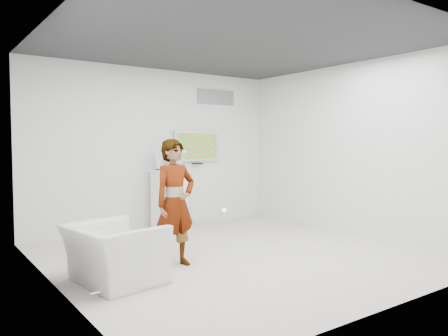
{
  "coord_description": "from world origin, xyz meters",
  "views": [
    {
      "loc": [
        -3.74,
        -4.97,
        1.62
      ],
      "look_at": [
        0.21,
        0.6,
        1.22
      ],
      "focal_mm": 35.0,
      "sensor_mm": 36.0,
      "label": 1
    }
  ],
  "objects_px": {
    "tv": "(196,146)",
    "floor_uplight": "(224,217)",
    "person": "(175,203)",
    "armchair": "(114,254)",
    "pedestal": "(169,200)"
  },
  "relations": [
    {
      "from": "person",
      "to": "armchair",
      "type": "xyz_separation_m",
      "value": [
        -0.91,
        -0.2,
        -0.49
      ]
    },
    {
      "from": "tv",
      "to": "floor_uplight",
      "type": "height_order",
      "value": "tv"
    },
    {
      "from": "armchair",
      "to": "pedestal",
      "type": "bearing_deg",
      "value": -48.97
    },
    {
      "from": "tv",
      "to": "person",
      "type": "relative_size",
      "value": 0.6
    },
    {
      "from": "tv",
      "to": "person",
      "type": "height_order",
      "value": "tv"
    },
    {
      "from": "tv",
      "to": "person",
      "type": "bearing_deg",
      "value": -127.01
    },
    {
      "from": "person",
      "to": "pedestal",
      "type": "xyz_separation_m",
      "value": [
        1.07,
        2.14,
        -0.27
      ]
    },
    {
      "from": "tv",
      "to": "armchair",
      "type": "bearing_deg",
      "value": -136.13
    },
    {
      "from": "pedestal",
      "to": "floor_uplight",
      "type": "xyz_separation_m",
      "value": [
        1.17,
        -0.1,
        -0.42
      ]
    },
    {
      "from": "person",
      "to": "pedestal",
      "type": "bearing_deg",
      "value": 55.95
    },
    {
      "from": "armchair",
      "to": "tv",
      "type": "bearing_deg",
      "value": -54.94
    },
    {
      "from": "pedestal",
      "to": "tv",
      "type": "bearing_deg",
      "value": 21.66
    },
    {
      "from": "tv",
      "to": "person",
      "type": "xyz_separation_m",
      "value": [
        -1.85,
        -2.45,
        -0.72
      ]
    },
    {
      "from": "armchair",
      "to": "pedestal",
      "type": "distance_m",
      "value": 3.07
    },
    {
      "from": "pedestal",
      "to": "person",
      "type": "bearing_deg",
      "value": -116.45
    }
  ]
}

